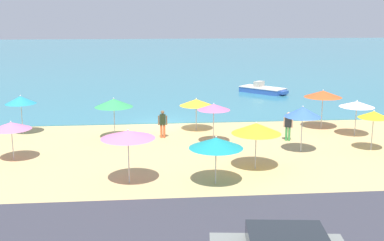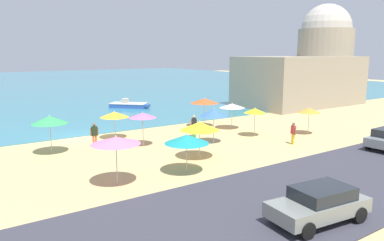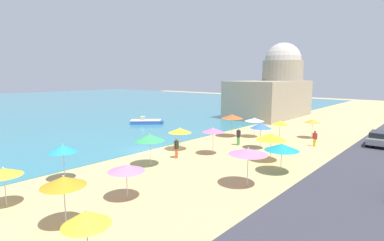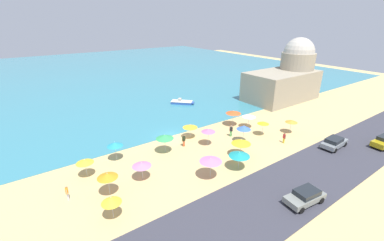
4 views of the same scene
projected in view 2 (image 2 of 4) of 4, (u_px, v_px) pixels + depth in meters
The scene contains 19 objects.
ground_plane at pixel (80, 137), 29.50m from camera, with size 160.00×160.00×0.00m, color tan.
coastal_road at pixel (227, 218), 14.95m from camera, with size 80.00×8.00×0.06m, color #363640.
beach_umbrella_2 at pixel (232, 106), 32.23m from camera, with size 2.16×2.16×2.29m.
beach_umbrella_3 at pixel (114, 114), 28.60m from camera, with size 2.17×2.17×2.18m.
beach_umbrella_4 at pixel (143, 115), 26.21m from camera, with size 1.94×1.94×2.47m.
beach_umbrella_5 at pixel (50, 120), 24.22m from camera, with size 2.33×2.33×2.59m.
beach_umbrella_8 at pixel (187, 139), 20.34m from camera, with size 2.45×2.45×2.24m.
beach_umbrella_9 at pixel (214, 112), 27.04m from camera, with size 2.01×2.01×2.63m.
beach_umbrella_10 at pixel (255, 111), 29.33m from camera, with size 1.73×1.73×2.33m.
beach_umbrella_11 at pixel (204, 101), 33.04m from camera, with size 2.47×2.47×2.65m.
beach_umbrella_13 at pixel (116, 140), 18.43m from camera, with size 2.45×2.45×2.54m.
beach_umbrella_14 at pixel (200, 126), 23.16m from camera, with size 2.45×2.45×2.40m.
beach_umbrella_15 at pixel (309, 110), 30.14m from camera, with size 1.82×1.82×2.24m.
bather_0 at pixel (94, 134), 26.12m from camera, with size 0.57×0.24×1.74m.
bather_1 at pixel (194, 125), 29.22m from camera, with size 0.51×0.36×1.77m.
bather_3 at pixel (293, 132), 26.97m from camera, with size 0.32×0.55×1.61m.
parked_car_4 at pixel (319, 203), 14.49m from camera, with size 4.21×2.27×1.40m.
skiff_nearshore at pixel (129, 105), 44.82m from camera, with size 4.33×4.38×1.08m.
harbor_fortress at pixel (312, 68), 48.09m from camera, with size 16.21×8.75×12.76m.
Camera 2 is at (-9.12, -28.71, 6.56)m, focal length 35.00 mm.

